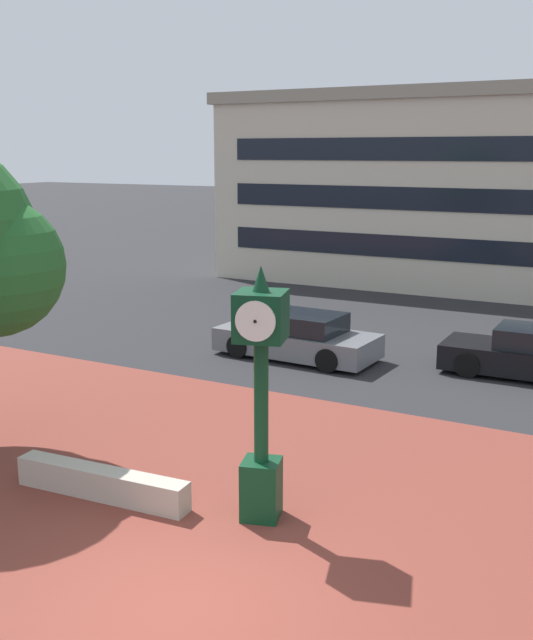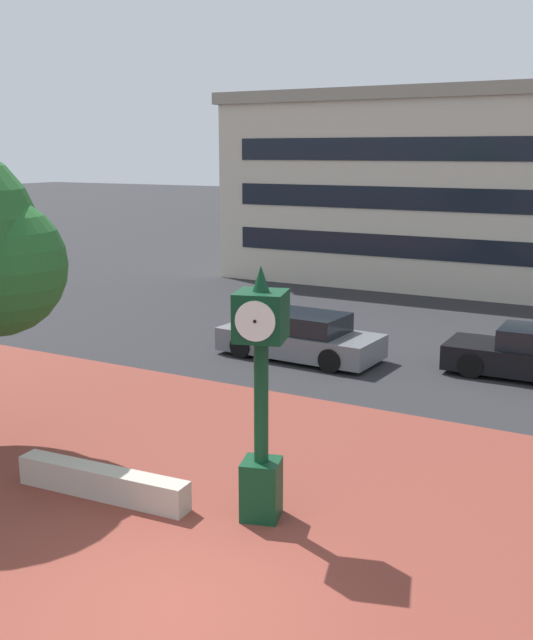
# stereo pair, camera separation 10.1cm
# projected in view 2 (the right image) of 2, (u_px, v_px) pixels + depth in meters

# --- Properties ---
(ground_plane) EXTENTS (200.00, 200.00, 0.00)m
(ground_plane) POSITION_uv_depth(u_px,v_px,m) (174.00, 603.00, 9.71)
(ground_plane) COLOR #262628
(plaza_brick_paving) EXTENTS (44.00, 12.28, 0.01)m
(plaza_brick_paving) POSITION_uv_depth(u_px,v_px,m) (258.00, 531.00, 11.53)
(plaza_brick_paving) COLOR brown
(plaza_brick_paving) RESTS_ON ground
(planter_wall) EXTENTS (3.22, 0.63, 0.50)m
(planter_wall) POSITION_uv_depth(u_px,v_px,m) (102.00, 483.00, 12.64)
(planter_wall) COLOR #ADA393
(planter_wall) RESTS_ON ground
(street_clock) EXTENTS (0.91, 0.93, 4.00)m
(street_clock) POSITION_uv_depth(u_px,v_px,m) (261.00, 391.00, 11.53)
(street_clock) COLOR #0C381E
(street_clock) RESTS_ON ground
(car_street_near) EXTENTS (4.56, 2.09, 1.28)m
(car_street_near) POSITION_uv_depth(u_px,v_px,m) (302.00, 338.00, 21.09)
(car_street_near) COLOR slate
(car_street_near) RESTS_ON ground
(car_street_far) EXTENTS (4.20, 1.89, 1.28)m
(car_street_far) POSITION_uv_depth(u_px,v_px,m) (532.00, 355.00, 19.30)
(car_street_far) COLOR black
(car_street_far) RESTS_ON ground
(civic_building) EXTENTS (24.65, 15.61, 8.11)m
(civic_building) POSITION_uv_depth(u_px,v_px,m) (533.00, 186.00, 34.75)
(civic_building) COLOR beige
(civic_building) RESTS_ON ground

